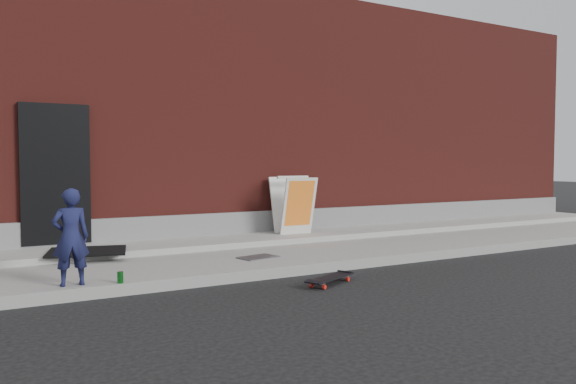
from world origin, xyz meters
TOP-DOWN VIEW (x-y plane):
  - ground at (0.00, 0.00)m, footprint 80.00×80.00m
  - sidewalk at (0.00, 1.50)m, footprint 20.00×3.00m
  - apron at (0.00, 2.40)m, footprint 20.00×1.20m
  - building at (-0.00, 6.99)m, footprint 20.00×8.10m
  - child at (-2.79, 0.20)m, footprint 0.42×0.28m
  - skateboard at (0.27, -0.66)m, footprint 0.87×0.56m
  - pizza_sign at (1.52, 2.46)m, footprint 0.67×0.79m
  - soda_can at (-2.26, 0.05)m, footprint 0.10×0.10m
  - doormat at (-2.30, 2.00)m, footprint 1.28×1.13m
  - utility_plate at (-0.04, 0.84)m, footprint 0.63×0.48m

SIDE VIEW (x-z plane):
  - ground at x=0.00m, z-range 0.00..0.00m
  - sidewalk at x=0.00m, z-range 0.00..0.15m
  - skateboard at x=0.27m, z-range 0.03..0.13m
  - utility_plate at x=-0.04m, z-range 0.15..0.17m
  - apron at x=0.00m, z-range 0.15..0.25m
  - soda_can at x=-2.26m, z-range 0.15..0.29m
  - doormat at x=-2.30m, z-range 0.25..0.28m
  - child at x=-2.79m, z-range 0.15..1.29m
  - pizza_sign at x=1.52m, z-range 0.25..1.34m
  - building at x=0.00m, z-range 0.00..5.00m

